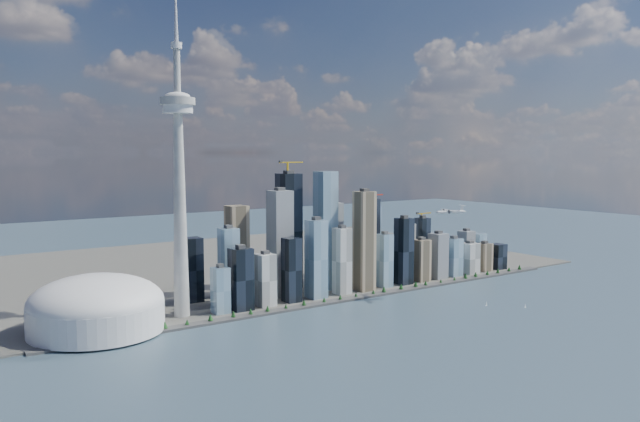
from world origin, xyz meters
TOP-DOWN VIEW (x-y plane):
  - ground at (0.00, 0.00)m, footprint 4000.00×4000.00m
  - seawall at (0.00, 250.00)m, footprint 1100.00×22.00m
  - land at (0.00, 700.00)m, footprint 1400.00×900.00m
  - shoreline_trees at (0.00, 250.00)m, footprint 960.53×7.20m
  - skyscraper_cluster at (59.62, 336.82)m, footprint 736.00×142.00m
  - needle_tower at (-300.00, 310.00)m, footprint 56.00×56.00m
  - dome_stadium at (-440.00, 300.00)m, footprint 200.00×200.00m
  - airplane at (158.53, 146.93)m, footprint 60.66×54.24m
  - sailboat_west at (224.99, 27.96)m, footprint 5.91×2.80m
  - sailboat_east at (179.02, 75.77)m, footprint 6.39×3.43m

SIDE VIEW (x-z plane):
  - ground at x=0.00m, z-range 0.00..0.00m
  - land at x=0.00m, z-range 0.00..3.00m
  - seawall at x=0.00m, z-range 0.00..4.00m
  - sailboat_west at x=224.99m, z-range -1.47..6.73m
  - sailboat_east at x=179.02m, z-range -1.61..7.35m
  - shoreline_trees at x=0.00m, z-range 4.38..13.18m
  - dome_stadium at x=-440.00m, z-range -3.56..82.44m
  - skyscraper_cluster at x=59.62m, z-range -48.42..206.48m
  - airplane at x=158.53m, z-range 157.25..172.42m
  - needle_tower at x=-300.00m, z-range -39.41..511.09m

